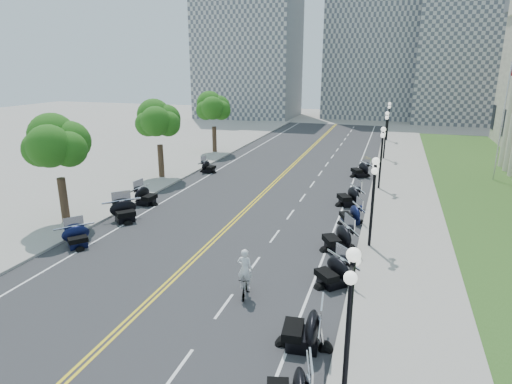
% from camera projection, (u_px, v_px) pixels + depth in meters
% --- Properties ---
extents(ground, '(160.00, 160.00, 0.00)m').
position_uv_depth(ground, '(196.00, 257.00, 22.50)').
color(ground, gray).
extents(road, '(16.00, 90.00, 0.01)m').
position_uv_depth(road, '(255.00, 201.00, 31.62)').
color(road, '#333335').
rests_on(road, ground).
extents(centerline_yellow_a, '(0.12, 90.00, 0.00)m').
position_uv_depth(centerline_yellow_a, '(253.00, 201.00, 31.65)').
color(centerline_yellow_a, yellow).
rests_on(centerline_yellow_a, road).
extents(centerline_yellow_b, '(0.12, 90.00, 0.00)m').
position_uv_depth(centerline_yellow_b, '(256.00, 202.00, 31.58)').
color(centerline_yellow_b, yellow).
rests_on(centerline_yellow_b, road).
extents(edge_line_north, '(0.12, 90.00, 0.00)m').
position_uv_depth(edge_line_north, '(342.00, 210.00, 29.74)').
color(edge_line_north, white).
rests_on(edge_line_north, road).
extents(edge_line_south, '(0.12, 90.00, 0.00)m').
position_uv_depth(edge_line_south, '(177.00, 194.00, 33.49)').
color(edge_line_south, white).
rests_on(edge_line_south, road).
extents(lane_dash_4, '(0.12, 2.00, 0.00)m').
position_uv_depth(lane_dash_4, '(179.00, 368.00, 14.25)').
color(lane_dash_4, white).
rests_on(lane_dash_4, road).
extents(lane_dash_5, '(0.12, 2.00, 0.00)m').
position_uv_depth(lane_dash_5, '(224.00, 306.00, 17.90)').
color(lane_dash_5, white).
rests_on(lane_dash_5, road).
extents(lane_dash_6, '(0.12, 2.00, 0.00)m').
position_uv_depth(lane_dash_6, '(254.00, 265.00, 21.55)').
color(lane_dash_6, white).
rests_on(lane_dash_6, road).
extents(lane_dash_7, '(0.12, 2.00, 0.00)m').
position_uv_depth(lane_dash_7, '(275.00, 236.00, 25.20)').
color(lane_dash_7, white).
rests_on(lane_dash_7, road).
extents(lane_dash_8, '(0.12, 2.00, 0.00)m').
position_uv_depth(lane_dash_8, '(290.00, 214.00, 28.85)').
color(lane_dash_8, white).
rests_on(lane_dash_8, road).
extents(lane_dash_9, '(0.12, 2.00, 0.00)m').
position_uv_depth(lane_dash_9, '(303.00, 198.00, 32.50)').
color(lane_dash_9, white).
rests_on(lane_dash_9, road).
extents(lane_dash_10, '(0.12, 2.00, 0.00)m').
position_uv_depth(lane_dash_10, '(312.00, 184.00, 36.15)').
color(lane_dash_10, white).
rests_on(lane_dash_10, road).
extents(lane_dash_11, '(0.12, 2.00, 0.00)m').
position_uv_depth(lane_dash_11, '(320.00, 173.00, 39.80)').
color(lane_dash_11, white).
rests_on(lane_dash_11, road).
extents(lane_dash_12, '(0.12, 2.00, 0.00)m').
position_uv_depth(lane_dash_12, '(327.00, 164.00, 43.45)').
color(lane_dash_12, white).
rests_on(lane_dash_12, road).
extents(lane_dash_13, '(0.12, 2.00, 0.00)m').
position_uv_depth(lane_dash_13, '(332.00, 156.00, 47.10)').
color(lane_dash_13, white).
rests_on(lane_dash_13, road).
extents(lane_dash_14, '(0.12, 2.00, 0.00)m').
position_uv_depth(lane_dash_14, '(337.00, 150.00, 50.75)').
color(lane_dash_14, white).
rests_on(lane_dash_14, road).
extents(lane_dash_15, '(0.12, 2.00, 0.00)m').
position_uv_depth(lane_dash_15, '(341.00, 144.00, 54.40)').
color(lane_dash_15, white).
rests_on(lane_dash_15, road).
extents(lane_dash_16, '(0.12, 2.00, 0.00)m').
position_uv_depth(lane_dash_16, '(345.00, 139.00, 58.05)').
color(lane_dash_16, white).
rests_on(lane_dash_16, road).
extents(lane_dash_17, '(0.12, 2.00, 0.00)m').
position_uv_depth(lane_dash_17, '(348.00, 135.00, 61.70)').
color(lane_dash_17, white).
rests_on(lane_dash_17, road).
extents(lane_dash_18, '(0.12, 2.00, 0.00)m').
position_uv_depth(lane_dash_18, '(351.00, 131.00, 65.35)').
color(lane_dash_18, white).
rests_on(lane_dash_18, road).
extents(lane_dash_19, '(0.12, 2.00, 0.00)m').
position_uv_depth(lane_dash_19, '(354.00, 127.00, 69.00)').
color(lane_dash_19, white).
rests_on(lane_dash_19, road).
extents(sidewalk_north, '(5.00, 90.00, 0.15)m').
position_uv_depth(sidewalk_north, '(404.00, 215.00, 28.52)').
color(sidewalk_north, '#9E9991').
rests_on(sidewalk_north, ground).
extents(sidewalk_south, '(5.00, 90.00, 0.15)m').
position_uv_depth(sidewalk_south, '(132.00, 189.00, 34.67)').
color(sidewalk_south, '#9E9991').
rests_on(sidewalk_south, ground).
extents(lawn, '(9.00, 60.00, 0.10)m').
position_uv_depth(lawn, '(496.00, 192.00, 33.78)').
color(lawn, '#356023').
rests_on(lawn, ground).
extents(distant_block_a, '(18.00, 14.00, 26.00)m').
position_uv_depth(distant_block_a, '(249.00, 47.00, 80.63)').
color(distant_block_a, gray).
rests_on(distant_block_a, ground).
extents(distant_block_b, '(16.00, 12.00, 30.00)m').
position_uv_depth(distant_block_b, '(372.00, 35.00, 79.09)').
color(distant_block_b, gray).
rests_on(distant_block_b, ground).
extents(distant_block_c, '(20.00, 14.00, 22.00)m').
position_uv_depth(distant_block_c, '(478.00, 57.00, 72.22)').
color(distant_block_c, gray).
rests_on(distant_block_c, ground).
extents(street_lamp_1, '(0.50, 1.20, 4.90)m').
position_uv_depth(street_lamp_1, '(348.00, 330.00, 11.93)').
color(street_lamp_1, black).
rests_on(street_lamp_1, sidewalk_north).
extents(street_lamp_2, '(0.50, 1.20, 4.90)m').
position_uv_depth(street_lamp_2, '(372.00, 203.00, 22.88)').
color(street_lamp_2, black).
rests_on(street_lamp_2, sidewalk_north).
extents(street_lamp_3, '(0.50, 1.20, 4.90)m').
position_uv_depth(street_lamp_3, '(381.00, 158.00, 33.83)').
color(street_lamp_3, black).
rests_on(street_lamp_3, sidewalk_north).
extents(street_lamp_4, '(0.50, 1.20, 4.90)m').
position_uv_depth(street_lamp_4, '(385.00, 136.00, 44.78)').
color(street_lamp_4, black).
rests_on(street_lamp_4, sidewalk_north).
extents(street_lamp_5, '(0.50, 1.20, 4.90)m').
position_uv_depth(street_lamp_5, '(388.00, 122.00, 55.73)').
color(street_lamp_5, black).
rests_on(street_lamp_5, sidewalk_north).
extents(flagpole, '(1.10, 0.20, 10.00)m').
position_uv_depth(flagpole, '(502.00, 123.00, 35.87)').
color(flagpole, silver).
rests_on(flagpole, ground).
extents(tree_2, '(4.80, 4.80, 9.20)m').
position_uv_depth(tree_2, '(57.00, 150.00, 25.89)').
color(tree_2, '#235619').
rests_on(tree_2, sidewalk_south).
extents(tree_3, '(4.80, 4.80, 9.20)m').
position_uv_depth(tree_3, '(159.00, 125.00, 36.84)').
color(tree_3, '#235619').
rests_on(tree_3, sidewalk_south).
extents(tree_4, '(4.80, 4.80, 9.20)m').
position_uv_depth(tree_4, '(214.00, 111.00, 47.79)').
color(tree_4, '#235619').
rests_on(tree_4, sidewalk_south).
extents(motorcycle_n_4, '(2.42, 2.42, 1.54)m').
position_uv_depth(motorcycle_n_4, '(303.00, 327.00, 15.16)').
color(motorcycle_n_4, black).
rests_on(motorcycle_n_4, road).
extents(motorcycle_n_5, '(2.92, 2.92, 1.44)m').
position_uv_depth(motorcycle_n_5, '(333.00, 271.00, 19.44)').
color(motorcycle_n_5, black).
rests_on(motorcycle_n_5, road).
extents(motorcycle_n_6, '(3.02, 3.02, 1.55)m').
position_uv_depth(motorcycle_n_6, '(338.00, 237.00, 23.14)').
color(motorcycle_n_6, black).
rests_on(motorcycle_n_6, road).
extents(motorcycle_n_7, '(2.53, 2.53, 1.33)m').
position_uv_depth(motorcycle_n_7, '(351.00, 213.00, 27.10)').
color(motorcycle_n_7, black).
rests_on(motorcycle_n_7, road).
extents(motorcycle_n_8, '(2.99, 2.99, 1.54)m').
position_uv_depth(motorcycle_n_8, '(349.00, 195.00, 30.54)').
color(motorcycle_n_8, black).
rests_on(motorcycle_n_8, road).
extents(motorcycle_n_10, '(2.90, 2.90, 1.47)m').
position_uv_depth(motorcycle_n_10, '(360.00, 169.00, 38.44)').
color(motorcycle_n_10, black).
rests_on(motorcycle_n_10, road).
extents(motorcycle_s_5, '(2.62, 2.62, 1.30)m').
position_uv_depth(motorcycle_s_5, '(77.00, 236.00, 23.60)').
color(motorcycle_s_5, black).
rests_on(motorcycle_s_5, road).
extents(motorcycle_s_6, '(3.04, 3.04, 1.50)m').
position_uv_depth(motorcycle_s_6, '(124.00, 210.00, 27.47)').
color(motorcycle_s_6, black).
rests_on(motorcycle_s_6, road).
extents(motorcycle_s_7, '(2.20, 2.20, 1.44)m').
position_uv_depth(motorcycle_s_7, '(146.00, 195.00, 30.78)').
color(motorcycle_s_7, black).
rests_on(motorcycle_s_7, road).
extents(motorcycle_s_9, '(1.93, 1.93, 1.25)m').
position_uv_depth(motorcycle_s_9, '(208.00, 166.00, 39.95)').
color(motorcycle_s_9, black).
rests_on(motorcycle_s_9, road).
extents(bicycle, '(0.78, 1.67, 0.97)m').
position_uv_depth(bicycle, '(245.00, 286.00, 18.60)').
color(bicycle, '#A51414').
rests_on(bicycle, road).
extents(cyclist_rider, '(0.68, 0.45, 1.86)m').
position_uv_depth(cyclist_rider, '(245.00, 256.00, 18.19)').
color(cyclist_rider, silver).
rests_on(cyclist_rider, bicycle).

